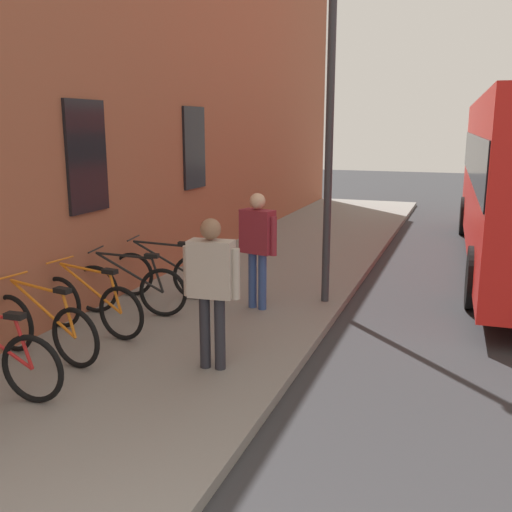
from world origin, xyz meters
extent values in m
plane|color=#2D2D30|center=(6.00, -1.00, 0.00)|extent=(60.00, 60.00, 0.00)
cube|color=gray|center=(8.00, 1.75, 0.06)|extent=(24.00, 3.50, 0.12)
cube|color=#9E563D|center=(9.00, 3.80, 3.78)|extent=(22.00, 0.60, 7.55)
cube|color=black|center=(5.50, 3.48, 2.40)|extent=(0.90, 0.06, 1.60)
cube|color=black|center=(9.00, 3.48, 2.40)|extent=(0.90, 0.06, 1.60)
torus|color=black|center=(2.69, 2.23, 0.48)|extent=(0.10, 0.72, 0.72)
cylinder|color=#B21E1E|center=(2.69, 2.30, 0.73)|extent=(0.05, 0.19, 0.51)
cube|color=black|center=(2.69, 2.38, 1.02)|extent=(0.11, 0.20, 0.06)
torus|color=black|center=(3.72, 3.41, 0.48)|extent=(0.17, 0.72, 0.72)
torus|color=black|center=(3.56, 2.37, 0.48)|extent=(0.17, 0.72, 0.72)
cylinder|color=orange|center=(3.63, 2.86, 0.76)|extent=(0.19, 1.01, 0.58)
cylinder|color=orange|center=(3.65, 2.94, 1.00)|extent=(0.16, 0.85, 0.09)
cylinder|color=orange|center=(3.57, 2.44, 0.73)|extent=(0.06, 0.19, 0.51)
cube|color=black|center=(3.58, 2.52, 1.02)|extent=(0.13, 0.21, 0.06)
cylinder|color=orange|center=(3.71, 3.36, 1.08)|extent=(0.48, 0.09, 0.02)
torus|color=black|center=(4.62, 3.41, 0.48)|extent=(0.15, 0.72, 0.72)
torus|color=black|center=(4.50, 2.37, 0.48)|extent=(0.15, 0.72, 0.72)
cylinder|color=orange|center=(4.56, 2.86, 0.76)|extent=(0.16, 1.01, 0.58)
cylinder|color=orange|center=(4.57, 2.94, 1.00)|extent=(0.14, 0.85, 0.09)
cylinder|color=orange|center=(4.51, 2.44, 0.73)|extent=(0.06, 0.19, 0.51)
cube|color=black|center=(4.52, 2.52, 1.02)|extent=(0.12, 0.21, 0.06)
cylinder|color=orange|center=(4.62, 3.36, 1.08)|extent=(0.48, 0.08, 0.02)
torus|color=black|center=(5.34, 3.36, 0.48)|extent=(0.18, 0.72, 0.72)
torus|color=black|center=(5.52, 2.33, 0.48)|extent=(0.18, 0.72, 0.72)
cylinder|color=black|center=(5.44, 2.82, 0.76)|extent=(0.21, 1.01, 0.58)
cylinder|color=black|center=(5.42, 2.89, 1.00)|extent=(0.18, 0.85, 0.09)
cylinder|color=black|center=(5.51, 2.40, 0.73)|extent=(0.07, 0.19, 0.51)
cube|color=black|center=(5.50, 2.47, 1.02)|extent=(0.13, 0.21, 0.06)
cylinder|color=black|center=(5.35, 3.31, 1.08)|extent=(0.48, 0.11, 0.02)
torus|color=black|center=(6.28, 3.31, 0.48)|extent=(0.18, 0.72, 0.72)
torus|color=black|center=(6.46, 2.28, 0.48)|extent=(0.18, 0.72, 0.72)
cylinder|color=black|center=(6.37, 2.77, 0.76)|extent=(0.21, 1.01, 0.58)
cylinder|color=black|center=(6.36, 2.85, 1.00)|extent=(0.18, 0.85, 0.09)
cylinder|color=black|center=(6.44, 2.35, 0.73)|extent=(0.07, 0.19, 0.51)
cube|color=black|center=(6.43, 2.43, 1.02)|extent=(0.13, 0.21, 0.06)
cylinder|color=black|center=(6.29, 3.26, 1.08)|extent=(0.48, 0.11, 0.02)
cylinder|color=black|center=(7.88, -1.91, 0.50)|extent=(1.01, 0.28, 1.00)
cylinder|color=black|center=(14.60, -1.69, 0.50)|extent=(1.01, 0.28, 1.00)
cylinder|color=#334C8C|center=(6.38, 1.27, 0.55)|extent=(0.13, 0.13, 0.86)
cylinder|color=#334C8C|center=(6.33, 1.09, 0.55)|extent=(0.13, 0.13, 0.86)
cube|color=maroon|center=(6.36, 1.18, 1.31)|extent=(0.37, 0.55, 0.65)
sphere|color=#D8AD8C|center=(6.36, 1.18, 1.76)|extent=(0.23, 0.23, 0.23)
cylinder|color=maroon|center=(6.43, 1.45, 1.26)|extent=(0.10, 0.10, 0.58)
cylinder|color=maroon|center=(6.29, 0.91, 1.26)|extent=(0.10, 0.10, 0.58)
cylinder|color=#26262D|center=(4.08, 0.99, 0.55)|extent=(0.12, 0.12, 0.85)
cylinder|color=#26262D|center=(4.10, 0.81, 0.55)|extent=(0.12, 0.12, 0.85)
cube|color=#B2A599|center=(4.09, 0.90, 1.29)|extent=(0.30, 0.52, 0.64)
sphere|color=#8C664C|center=(4.09, 0.90, 1.74)|extent=(0.23, 0.23, 0.23)
cylinder|color=#B2A599|center=(4.06, 1.18, 1.25)|extent=(0.10, 0.10, 0.57)
cylinder|color=#B2A599|center=(4.11, 0.62, 1.25)|extent=(0.10, 0.10, 0.57)
cylinder|color=#333338|center=(7.08, 0.30, 2.69)|extent=(0.12, 0.12, 5.13)
camera|label=1|loc=(-1.57, -1.70, 2.84)|focal=40.66mm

